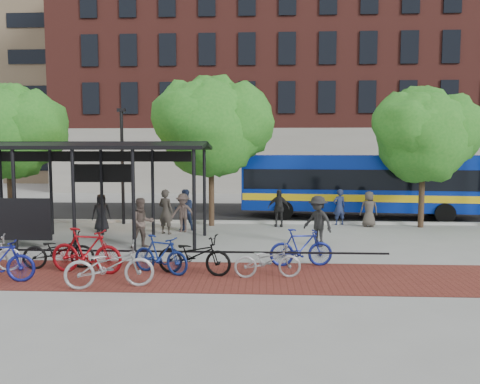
{
  "coord_description": "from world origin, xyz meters",
  "views": [
    {
      "loc": [
        -0.77,
        -16.88,
        3.25
      ],
      "look_at": [
        -1.69,
        1.96,
        1.6
      ],
      "focal_mm": 35.0,
      "sensor_mm": 36.0,
      "label": 1
    }
  ],
  "objects_px": {
    "tree_a": "(10,129)",
    "lamp_post_left": "(122,163)",
    "pedestrian_0": "(101,213)",
    "pedestrian_3": "(183,213)",
    "bike_5": "(86,251)",
    "bike_10": "(268,260)",
    "bike_11": "(301,248)",
    "pedestrian_4": "(279,208)",
    "pedestrian_2": "(185,210)",
    "pedestrian_7": "(339,207)",
    "pedestrian_6": "(369,209)",
    "tree_b": "(213,123)",
    "pedestrian_9": "(318,221)",
    "pedestrian_1": "(166,212)",
    "bike_4": "(59,251)",
    "pedestrian_8": "(142,223)",
    "bike_7": "(161,255)",
    "tree_c": "(425,132)",
    "bus_shelter": "(57,158)",
    "bike_6": "(110,265)",
    "bike_8": "(194,255)",
    "bus": "(360,182)"
  },
  "relations": [
    {
      "from": "tree_a",
      "to": "lamp_post_left",
      "type": "bearing_deg",
      "value": 2.92
    },
    {
      "from": "pedestrian_0",
      "to": "pedestrian_3",
      "type": "bearing_deg",
      "value": -18.27
    },
    {
      "from": "bike_5",
      "to": "bike_10",
      "type": "bearing_deg",
      "value": -83.76
    },
    {
      "from": "bike_11",
      "to": "pedestrian_4",
      "type": "height_order",
      "value": "pedestrian_4"
    },
    {
      "from": "pedestrian_2",
      "to": "pedestrian_7",
      "type": "height_order",
      "value": "pedestrian_2"
    },
    {
      "from": "tree_a",
      "to": "pedestrian_0",
      "type": "relative_size",
      "value": 4.03
    },
    {
      "from": "bike_5",
      "to": "pedestrian_6",
      "type": "xyz_separation_m",
      "value": [
        9.25,
        8.18,
        0.16
      ]
    },
    {
      "from": "tree_b",
      "to": "pedestrian_9",
      "type": "distance_m",
      "value": 6.92
    },
    {
      "from": "pedestrian_1",
      "to": "bike_4",
      "type": "bearing_deg",
      "value": 96.0
    },
    {
      "from": "pedestrian_4",
      "to": "pedestrian_8",
      "type": "height_order",
      "value": "pedestrian_8"
    },
    {
      "from": "bike_7",
      "to": "bike_11",
      "type": "height_order",
      "value": "bike_11"
    },
    {
      "from": "tree_c",
      "to": "pedestrian_4",
      "type": "bearing_deg",
      "value": -178.73
    },
    {
      "from": "bike_5",
      "to": "pedestrian_3",
      "type": "relative_size",
      "value": 1.3
    },
    {
      "from": "tree_b",
      "to": "pedestrian_8",
      "type": "xyz_separation_m",
      "value": [
        -1.92,
        -4.85,
        -3.62
      ]
    },
    {
      "from": "bike_4",
      "to": "bike_10",
      "type": "xyz_separation_m",
      "value": [
        5.77,
        -0.66,
        -0.05
      ]
    },
    {
      "from": "bus_shelter",
      "to": "pedestrian_7",
      "type": "xyz_separation_m",
      "value": [
        10.75,
        4.28,
        -2.21
      ]
    },
    {
      "from": "tree_c",
      "to": "pedestrian_2",
      "type": "relative_size",
      "value": 3.51
    },
    {
      "from": "bike_10",
      "to": "tree_b",
      "type": "bearing_deg",
      "value": 9.38
    },
    {
      "from": "bike_6",
      "to": "bike_11",
      "type": "height_order",
      "value": "bike_6"
    },
    {
      "from": "pedestrian_3",
      "to": "pedestrian_1",
      "type": "bearing_deg",
      "value": -141.8
    },
    {
      "from": "pedestrian_9",
      "to": "pedestrian_2",
      "type": "bearing_deg",
      "value": -168.04
    },
    {
      "from": "pedestrian_3",
      "to": "pedestrian_7",
      "type": "xyz_separation_m",
      "value": [
        6.58,
        2.18,
        0.01
      ]
    },
    {
      "from": "bike_8",
      "to": "pedestrian_3",
      "type": "height_order",
      "value": "pedestrian_3"
    },
    {
      "from": "pedestrian_4",
      "to": "bike_6",
      "type": "bearing_deg",
      "value": -105.02
    },
    {
      "from": "bus_shelter",
      "to": "bike_6",
      "type": "relative_size",
      "value": 5.09
    },
    {
      "from": "bike_5",
      "to": "bike_11",
      "type": "relative_size",
      "value": 1.14
    },
    {
      "from": "bike_6",
      "to": "pedestrian_8",
      "type": "bearing_deg",
      "value": -9.13
    },
    {
      "from": "tree_a",
      "to": "bike_7",
      "type": "bearing_deg",
      "value": -44.03
    },
    {
      "from": "tree_c",
      "to": "bike_5",
      "type": "height_order",
      "value": "tree_c"
    },
    {
      "from": "bus",
      "to": "bike_5",
      "type": "bearing_deg",
      "value": -124.93
    },
    {
      "from": "bike_5",
      "to": "tree_a",
      "type": "bearing_deg",
      "value": 46.85
    },
    {
      "from": "pedestrian_9",
      "to": "pedestrian_7",
      "type": "bearing_deg",
      "value": 115.73
    },
    {
      "from": "lamp_post_left",
      "to": "bike_10",
      "type": "relative_size",
      "value": 2.97
    },
    {
      "from": "pedestrian_2",
      "to": "bike_10",
      "type": "bearing_deg",
      "value": 98.24
    },
    {
      "from": "bus",
      "to": "bike_8",
      "type": "distance_m",
      "value": 12.74
    },
    {
      "from": "pedestrian_0",
      "to": "pedestrian_7",
      "type": "bearing_deg",
      "value": -6.18
    },
    {
      "from": "tree_c",
      "to": "bike_10",
      "type": "xyz_separation_m",
      "value": [
        -6.72,
        -8.42,
        -3.6
      ]
    },
    {
      "from": "bike_7",
      "to": "pedestrian_9",
      "type": "bearing_deg",
      "value": -26.27
    },
    {
      "from": "bus_shelter",
      "to": "tree_c",
      "type": "distance_m",
      "value": 14.77
    },
    {
      "from": "bike_6",
      "to": "pedestrian_9",
      "type": "xyz_separation_m",
      "value": [
        5.5,
        5.16,
        0.32
      ]
    },
    {
      "from": "tree_b",
      "to": "pedestrian_2",
      "type": "xyz_separation_m",
      "value": [
        -1.07,
        -1.27,
        -3.61
      ]
    },
    {
      "from": "pedestrian_6",
      "to": "pedestrian_8",
      "type": "distance_m",
      "value": 9.88
    },
    {
      "from": "tree_a",
      "to": "bike_4",
      "type": "relative_size",
      "value": 3.22
    },
    {
      "from": "bike_4",
      "to": "bus",
      "type": "bearing_deg",
      "value": -54.94
    },
    {
      "from": "bus",
      "to": "bike_11",
      "type": "xyz_separation_m",
      "value": [
        -3.64,
        -9.83,
        -1.22
      ]
    },
    {
      "from": "bus",
      "to": "pedestrian_0",
      "type": "distance_m",
      "value": 12.14
    },
    {
      "from": "tree_c",
      "to": "lamp_post_left",
      "type": "height_order",
      "value": "tree_c"
    },
    {
      "from": "tree_b",
      "to": "pedestrian_7",
      "type": "height_order",
      "value": "tree_b"
    },
    {
      "from": "pedestrian_1",
      "to": "pedestrian_4",
      "type": "bearing_deg",
      "value": -131.27
    },
    {
      "from": "bike_8",
      "to": "tree_c",
      "type": "bearing_deg",
      "value": -34.81
    }
  ]
}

